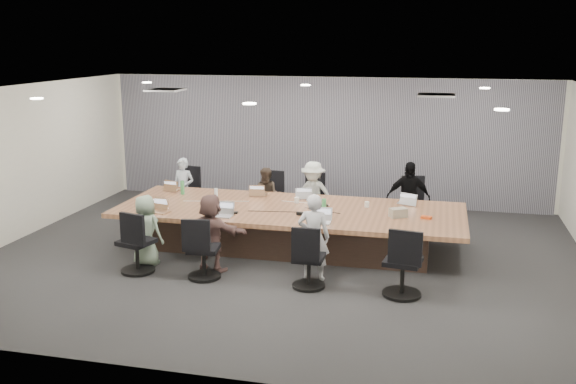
% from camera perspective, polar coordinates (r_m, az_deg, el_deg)
% --- Properties ---
extents(floor, '(10.00, 8.00, 0.00)m').
position_cam_1_polar(floor, '(10.91, -0.49, -5.85)').
color(floor, '#2B2B2D').
rests_on(floor, ground).
extents(ceiling, '(10.00, 8.00, 0.00)m').
position_cam_1_polar(ceiling, '(10.33, -0.52, 8.98)').
color(ceiling, white).
rests_on(ceiling, wall_back).
extents(wall_back, '(10.00, 0.00, 2.80)m').
position_cam_1_polar(wall_back, '(14.38, 3.36, 4.61)').
color(wall_back, beige).
rests_on(wall_back, ground).
extents(wall_front, '(10.00, 0.00, 2.80)m').
position_cam_1_polar(wall_front, '(6.85, -8.65, -5.48)').
color(wall_front, beige).
rests_on(wall_front, ground).
extents(wall_left, '(0.00, 8.00, 2.80)m').
position_cam_1_polar(wall_left, '(12.68, -23.02, 2.35)').
color(wall_left, beige).
rests_on(wall_left, ground).
extents(curtain, '(9.80, 0.04, 2.80)m').
position_cam_1_polar(curtain, '(14.30, 3.30, 4.56)').
color(curtain, gray).
rests_on(curtain, ground).
extents(conference_table, '(6.00, 2.20, 0.74)m').
position_cam_1_polar(conference_table, '(11.25, 0.12, -3.10)').
color(conference_table, '#3E2B22').
rests_on(conference_table, ground).
extents(chair_0, '(0.65, 0.65, 0.80)m').
position_cam_1_polar(chair_0, '(13.57, -8.67, -0.36)').
color(chair_0, black).
rests_on(chair_0, ground).
extents(chair_1, '(0.55, 0.55, 0.78)m').
position_cam_1_polar(chair_1, '(13.02, -1.41, -0.85)').
color(chair_1, black).
rests_on(chair_1, ground).
extents(chair_2, '(0.68, 0.68, 0.80)m').
position_cam_1_polar(chair_2, '(12.82, 2.53, -1.04)').
color(chair_2, black).
rests_on(chair_2, ground).
extents(chair_3, '(0.68, 0.68, 0.83)m').
position_cam_1_polar(chair_3, '(12.61, 10.67, -1.44)').
color(chair_3, black).
rests_on(chair_3, ground).
extents(chair_4, '(0.69, 0.69, 0.84)m').
position_cam_1_polar(chair_4, '(10.40, -13.30, -4.77)').
color(chair_4, black).
rests_on(chair_4, ground).
extents(chair_5, '(0.60, 0.60, 0.79)m').
position_cam_1_polar(chair_5, '(9.97, -7.50, -5.44)').
color(chair_5, black).
rests_on(chair_5, ground).
extents(chair_6, '(0.52, 0.52, 0.77)m').
position_cam_1_polar(chair_6, '(9.53, 1.86, -6.31)').
color(chair_6, black).
rests_on(chair_6, ground).
extents(chair_7, '(0.67, 0.67, 0.88)m').
position_cam_1_polar(chair_7, '(9.35, 10.17, -6.57)').
color(chair_7, black).
rests_on(chair_7, ground).
extents(person_0, '(0.50, 0.36, 1.27)m').
position_cam_1_polar(person_0, '(13.20, -9.27, 0.27)').
color(person_0, '#A9B5C2').
rests_on(person_0, ground).
extents(laptop_0, '(0.34, 0.27, 0.02)m').
position_cam_1_polar(laptop_0, '(12.69, -10.24, 0.22)').
color(laptop_0, '#8C6647').
rests_on(laptop_0, conference_table).
extents(person_1, '(0.63, 0.53, 1.16)m').
position_cam_1_polar(person_1, '(12.65, -1.82, -0.41)').
color(person_1, '#3C3026').
rests_on(person_1, ground).
extents(laptop_1, '(0.32, 0.23, 0.02)m').
position_cam_1_polar(laptop_1, '(12.09, -2.52, -0.23)').
color(laptop_1, '#8C6647').
rests_on(laptop_1, conference_table).
extents(person_2, '(0.91, 0.61, 1.32)m').
position_cam_1_polar(person_2, '(12.43, 2.24, -0.28)').
color(person_2, '#ABB2AA').
rests_on(person_2, ground).
extents(laptop_2, '(0.34, 0.27, 0.02)m').
position_cam_1_polar(laptop_2, '(11.88, 1.72, -0.47)').
color(laptop_2, '#B2B2B7').
rests_on(laptop_2, conference_table).
extents(person_3, '(0.85, 0.43, 1.40)m').
position_cam_1_polar(person_3, '(12.20, 10.64, -0.56)').
color(person_3, black).
rests_on(person_3, ground).
extents(laptop_3, '(0.34, 0.27, 0.02)m').
position_cam_1_polar(laptop_3, '(11.66, 10.50, -0.96)').
color(laptop_3, '#B2B2B7').
rests_on(laptop_3, conference_table).
extents(person_4, '(0.63, 0.47, 1.17)m').
position_cam_1_polar(person_4, '(10.65, -12.51, -3.35)').
color(person_4, gray).
rests_on(person_4, ground).
extents(laptop_4, '(0.36, 0.29, 0.02)m').
position_cam_1_polar(laptop_4, '(11.09, -11.32, -1.75)').
color(laptop_4, '#8C6647').
rests_on(laptop_4, conference_table).
extents(person_5, '(1.22, 0.64, 1.26)m').
position_cam_1_polar(person_5, '(10.21, -6.84, -3.60)').
color(person_5, brown).
rests_on(person_5, ground).
extents(laptop_5, '(0.32, 0.22, 0.02)m').
position_cam_1_polar(laptop_5, '(10.67, -5.84, -2.15)').
color(laptop_5, '#B2B2B7').
rests_on(laptop_5, conference_table).
extents(person_6, '(0.50, 0.34, 1.35)m').
position_cam_1_polar(person_6, '(9.77, 2.29, -4.01)').
color(person_6, '#BAB9C0').
rests_on(person_6, ground).
extents(laptop_6, '(0.32, 0.23, 0.02)m').
position_cam_1_polar(laptop_6, '(10.26, 2.89, -2.73)').
color(laptop_6, '#B2B2B7').
rests_on(laptop_6, conference_table).
extents(bottle_green_left, '(0.08, 0.08, 0.26)m').
position_cam_1_polar(bottle_green_left, '(12.28, -9.37, 0.39)').
color(bottle_green_left, '#3E9E52').
rests_on(bottle_green_left, conference_table).
extents(bottle_green_right, '(0.10, 0.10, 0.26)m').
position_cam_1_polar(bottle_green_right, '(10.76, 3.22, -1.29)').
color(bottle_green_right, '#3E9E52').
rests_on(bottle_green_right, conference_table).
extents(bottle_clear, '(0.08, 0.08, 0.22)m').
position_cam_1_polar(bottle_clear, '(11.75, -6.41, -0.20)').
color(bottle_clear, silver).
rests_on(bottle_clear, conference_table).
extents(cup_white_far, '(0.10, 0.10, 0.10)m').
position_cam_1_polar(cup_white_far, '(11.49, 0.79, -0.73)').
color(cup_white_far, white).
rests_on(cup_white_far, conference_table).
extents(cup_white_near, '(0.10, 0.10, 0.10)m').
position_cam_1_polar(cup_white_near, '(11.29, 7.03, -1.10)').
color(cup_white_near, white).
rests_on(cup_white_near, conference_table).
extents(mug_brown, '(0.12, 0.12, 0.12)m').
position_cam_1_polar(mug_brown, '(11.74, -12.93, -0.73)').
color(mug_brown, brown).
rests_on(mug_brown, conference_table).
extents(mic_left, '(0.15, 0.11, 0.03)m').
position_cam_1_polar(mic_left, '(10.86, -4.84, -1.83)').
color(mic_left, black).
rests_on(mic_left, conference_table).
extents(mic_right, '(0.16, 0.14, 0.03)m').
position_cam_1_polar(mic_right, '(11.29, 3.24, -1.21)').
color(mic_right, black).
rests_on(mic_right, conference_table).
extents(stapler, '(0.16, 0.06, 0.06)m').
position_cam_1_polar(stapler, '(10.69, 1.16, -1.94)').
color(stapler, black).
rests_on(stapler, conference_table).
extents(canvas_bag, '(0.32, 0.29, 0.15)m').
position_cam_1_polar(canvas_bag, '(10.73, 9.77, -1.83)').
color(canvas_bag, gray).
rests_on(canvas_bag, conference_table).
extents(snack_packet, '(0.19, 0.15, 0.04)m').
position_cam_1_polar(snack_packet, '(10.75, 12.20, -2.22)').
color(snack_packet, '#C44012').
rests_on(snack_packet, conference_table).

